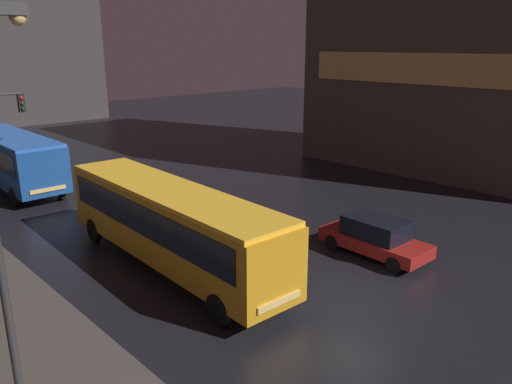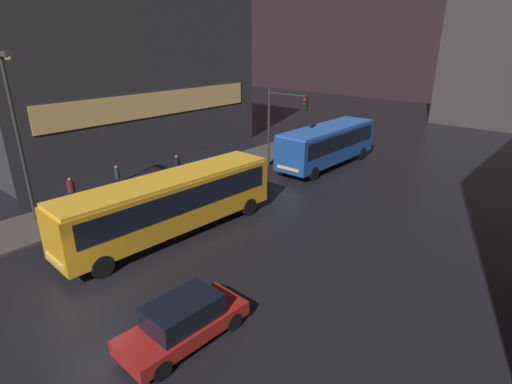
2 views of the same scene
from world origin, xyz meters
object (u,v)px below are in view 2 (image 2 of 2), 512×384
Objects in this scene: car_taxi at (184,321)px; pedestrian_mid at (71,188)px; bus_far at (327,142)px; street_lamp_sidewalk at (15,116)px; pedestrian_near at (177,165)px; traffic_light_main at (282,116)px; bus_near at (171,200)px; pedestrian_far at (117,176)px.

pedestrian_mid is at bearing -10.06° from car_taxi.
bus_far is 20.60m from street_lamp_sidewalk.
pedestrian_near is at bearing -33.74° from pedestrian_mid.
pedestrian_near reaches higher than car_taxi.
traffic_light_main is (3.44, 7.12, 2.77)m from pedestrian_near.
pedestrian_mid is at bearing 15.11° from bus_near.
car_taxi is at bearing -151.27° from pedestrian_near.
pedestrian_near reaches higher than pedestrian_mid.
bus_near is 6.32× the size of pedestrian_near.
pedestrian_mid is at bearing 93.29° from pedestrian_far.
bus_near is 7.92m from pedestrian_near.
pedestrian_far is at bearing 99.27° from street_lamp_sidewalk.
pedestrian_mid is 0.28× the size of traffic_light_main.
traffic_light_main reaches higher than pedestrian_far.
street_lamp_sidewalk is at bearing 174.05° from pedestrian_mid.
traffic_light_main is (-9.01, 16.79, 3.27)m from car_taxi.
car_taxi is 2.37× the size of pedestrian_near.
bus_near is 12.67m from traffic_light_main.
car_taxi is (6.42, -4.57, -1.12)m from bus_near.
bus_near is at bearing -78.02° from traffic_light_main.
street_lamp_sidewalk reaches higher than traffic_light_main.
bus_near is 1.96× the size of traffic_light_main.
bus_far is 6.04× the size of pedestrian_far.
pedestrian_mid is (-7.33, -1.66, -0.74)m from bus_near.
bus_near is at bearing -33.58° from car_taxi.
car_taxi is at bearing -124.78° from pedestrian_mid.
bus_near is 1.16× the size of bus_far.
street_lamp_sidewalk reaches higher than pedestrian_far.
bus_far is 5.43× the size of pedestrian_near.
pedestrian_mid is (-6.89, -16.92, -0.76)m from bus_far.
pedestrian_near is 1.10× the size of pedestrian_mid.
bus_far is at bearing 72.23° from street_lamp_sidewalk.
bus_far is at bearing 54.89° from traffic_light_main.
pedestrian_near is 0.31× the size of traffic_light_main.
bus_near is 2.67× the size of car_taxi.
pedestrian_mid is 14.94m from traffic_light_main.
street_lamp_sidewalk reaches higher than car_taxi.
street_lamp_sidewalk is (-6.62, -4.00, 3.89)m from bus_near.
pedestrian_near is at bearing -112.00° from pedestrian_far.
car_taxi is 19.33m from traffic_light_main.
street_lamp_sidewalk is (-4.03, -16.22, 1.74)m from traffic_light_main.
bus_near reaches higher than pedestrian_far.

